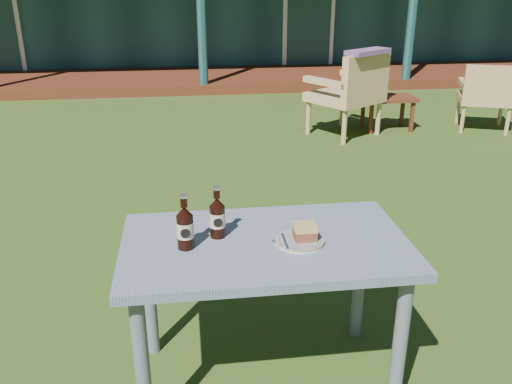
{
  "coord_description": "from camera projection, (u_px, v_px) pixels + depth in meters",
  "views": [
    {
      "loc": [
        -0.3,
        -3.6,
        1.76
      ],
      "look_at": [
        0.0,
        -1.3,
        0.82
      ],
      "focal_mm": 38.0,
      "sensor_mm": 36.0,
      "label": 1
    }
  ],
  "objects": [
    {
      "name": "ground",
      "position": [
        233.0,
        229.0,
        4.0
      ],
      "size": [
        80.0,
        80.0,
        0.0
      ],
      "primitive_type": "plane",
      "color": "#334916"
    },
    {
      "name": "armchair_left",
      "position": [
        351.0,
        90.0,
        6.07
      ],
      "size": [
        0.95,
        0.93,
        0.95
      ],
      "color": "tan",
      "rests_on": "ground"
    },
    {
      "name": "cake_slice",
      "position": [
        305.0,
        231.0,
        2.24
      ],
      "size": [
        0.09,
        0.09,
        0.06
      ],
      "color": "brown",
      "rests_on": "plate"
    },
    {
      "name": "side_table",
      "position": [
        388.0,
        101.0,
        6.41
      ],
      "size": [
        0.6,
        0.4,
        0.4
      ],
      "color": "#512413",
      "rests_on": "ground"
    },
    {
      "name": "bottle_cap",
      "position": [
        275.0,
        242.0,
        2.25
      ],
      "size": [
        0.03,
        0.03,
        0.01
      ],
      "primitive_type": "cylinder",
      "color": "silver",
      "rests_on": "cafe_table"
    },
    {
      "name": "plate",
      "position": [
        300.0,
        241.0,
        2.25
      ],
      "size": [
        0.2,
        0.2,
        0.01
      ],
      "color": "silver",
      "rests_on": "cafe_table"
    },
    {
      "name": "cola_bottle_far",
      "position": [
        185.0,
        227.0,
        2.17
      ],
      "size": [
        0.07,
        0.07,
        0.23
      ],
      "color": "black",
      "rests_on": "cafe_table"
    },
    {
      "name": "floral_throw",
      "position": [
        368.0,
        52.0,
        5.77
      ],
      "size": [
        0.57,
        0.47,
        0.05
      ],
      "primitive_type": "cube",
      "rotation": [
        0.0,
        0.0,
        3.71
      ],
      "color": "#684771",
      "rests_on": "armchair_left"
    },
    {
      "name": "cafe_table",
      "position": [
        265.0,
        262.0,
        2.3
      ],
      "size": [
        1.2,
        0.7,
        0.72
      ],
      "color": "slate",
      "rests_on": "ground"
    },
    {
      "name": "armchair_right",
      "position": [
        487.0,
        94.0,
        6.32
      ],
      "size": [
        0.74,
        0.72,
        0.79
      ],
      "color": "tan",
      "rests_on": "ground"
    },
    {
      "name": "cola_bottle_near",
      "position": [
        217.0,
        217.0,
        2.27
      ],
      "size": [
        0.07,
        0.07,
        0.23
      ],
      "color": "black",
      "rests_on": "cafe_table"
    },
    {
      "name": "fork",
      "position": [
        285.0,
        241.0,
        2.23
      ],
      "size": [
        0.01,
        0.14,
        0.0
      ],
      "primitive_type": "cube",
      "rotation": [
        0.0,
        0.0,
        -0.0
      ],
      "color": "silver",
      "rests_on": "plate"
    }
  ]
}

